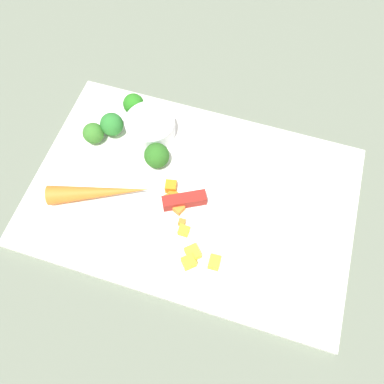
# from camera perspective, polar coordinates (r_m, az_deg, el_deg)

# --- Properties ---
(ground_plane) EXTENTS (4.00, 4.00, 0.00)m
(ground_plane) POSITION_cam_1_polar(r_m,az_deg,el_deg) (0.62, 0.00, -0.88)
(ground_plane) COLOR #626C5A
(cutting_board) EXTENTS (0.51, 0.33, 0.01)m
(cutting_board) POSITION_cam_1_polar(r_m,az_deg,el_deg) (0.62, 0.00, -0.64)
(cutting_board) COLOR white
(cutting_board) RESTS_ON ground_plane
(prep_bowl) EXTENTS (0.08, 0.08, 0.04)m
(prep_bowl) POSITION_cam_1_polar(r_m,az_deg,el_deg) (0.66, -6.20, 9.59)
(prep_bowl) COLOR white
(prep_bowl) RESTS_ON cutting_board
(chef_knife) EXTENTS (0.27, 0.16, 0.02)m
(chef_knife) POSITION_cam_1_polar(r_m,az_deg,el_deg) (0.61, 4.09, -0.48)
(chef_knife) COLOR silver
(chef_knife) RESTS_ON cutting_board
(whole_carrot) EXTENTS (0.16, 0.09, 0.03)m
(whole_carrot) POSITION_cam_1_polar(r_m,az_deg,el_deg) (0.61, -13.68, -0.05)
(whole_carrot) COLOR orange
(whole_carrot) RESTS_ON cutting_board
(carrot_dice_0) EXTENTS (0.02, 0.02, 0.02)m
(carrot_dice_0) POSITION_cam_1_polar(r_m,az_deg,el_deg) (0.61, -3.07, 1.07)
(carrot_dice_0) COLOR orange
(carrot_dice_0) RESTS_ON cutting_board
(carrot_dice_1) EXTENTS (0.01, 0.01, 0.01)m
(carrot_dice_1) POSITION_cam_1_polar(r_m,az_deg,el_deg) (0.59, -1.29, -4.63)
(carrot_dice_1) COLOR orange
(carrot_dice_1) RESTS_ON cutting_board
(carrot_dice_2) EXTENTS (0.02, 0.02, 0.01)m
(carrot_dice_2) POSITION_cam_1_polar(r_m,az_deg,el_deg) (0.61, -2.80, -0.30)
(carrot_dice_2) COLOR orange
(carrot_dice_2) RESTS_ON cutting_board
(carrot_dice_3) EXTENTS (0.01, 0.01, 0.01)m
(carrot_dice_3) POSITION_cam_1_polar(r_m,az_deg,el_deg) (0.61, -3.73, -0.91)
(carrot_dice_3) COLOR orange
(carrot_dice_3) RESTS_ON cutting_board
(carrot_dice_4) EXTENTS (0.02, 0.02, 0.01)m
(carrot_dice_4) POSITION_cam_1_polar(r_m,az_deg,el_deg) (0.60, -1.95, -2.53)
(carrot_dice_4) COLOR orange
(carrot_dice_4) RESTS_ON cutting_board
(pepper_dice_0) EXTENTS (0.02, 0.01, 0.01)m
(pepper_dice_0) POSITION_cam_1_polar(r_m,az_deg,el_deg) (0.58, -1.24, -5.79)
(pepper_dice_0) COLOR yellow
(pepper_dice_0) RESTS_ON cutting_board
(pepper_dice_1) EXTENTS (0.02, 0.02, 0.02)m
(pepper_dice_1) POSITION_cam_1_polar(r_m,az_deg,el_deg) (0.57, 3.35, -10.44)
(pepper_dice_1) COLOR yellow
(pepper_dice_1) RESTS_ON cutting_board
(pepper_dice_2) EXTENTS (0.03, 0.03, 0.02)m
(pepper_dice_2) POSITION_cam_1_polar(r_m,az_deg,el_deg) (0.57, -0.50, -10.41)
(pepper_dice_2) COLOR yellow
(pepper_dice_2) RESTS_ON cutting_board
(pepper_dice_3) EXTENTS (0.03, 0.03, 0.01)m
(pepper_dice_3) POSITION_cam_1_polar(r_m,az_deg,el_deg) (0.57, 0.11, -9.06)
(pepper_dice_3) COLOR yellow
(pepper_dice_3) RESTS_ON cutting_board
(broccoli_floret_0) EXTENTS (0.04, 0.04, 0.04)m
(broccoli_floret_0) POSITION_cam_1_polar(r_m,az_deg,el_deg) (0.67, -11.87, 9.81)
(broccoli_floret_0) COLOR #8AC16B
(broccoli_floret_0) RESTS_ON cutting_board
(broccoli_floret_1) EXTENTS (0.04, 0.04, 0.04)m
(broccoli_floret_1) POSITION_cam_1_polar(r_m,az_deg,el_deg) (0.67, -14.49, 8.46)
(broccoli_floret_1) COLOR #8DB765
(broccoli_floret_1) RESTS_ON cutting_board
(broccoli_floret_2) EXTENTS (0.04, 0.04, 0.04)m
(broccoli_floret_2) POSITION_cam_1_polar(r_m,az_deg,el_deg) (0.63, -5.28, 5.42)
(broccoli_floret_2) COLOR #83BD63
(broccoli_floret_2) RESTS_ON cutting_board
(broccoli_floret_3) EXTENTS (0.04, 0.04, 0.04)m
(broccoli_floret_3) POSITION_cam_1_polar(r_m,az_deg,el_deg) (0.69, -8.69, 12.80)
(broccoli_floret_3) COLOR #91BE59
(broccoli_floret_3) RESTS_ON cutting_board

